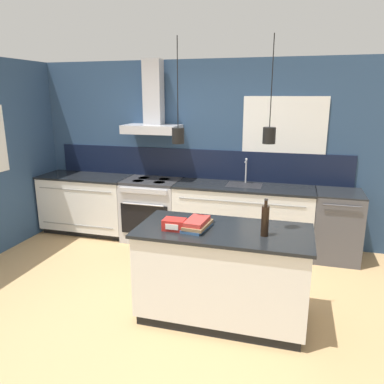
% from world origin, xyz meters
% --- Properties ---
extents(ground_plane, '(16.00, 16.00, 0.00)m').
position_xyz_m(ground_plane, '(0.00, 0.00, 0.00)').
color(ground_plane, tan).
rests_on(ground_plane, ground).
extents(wall_back, '(5.60, 2.21, 2.60)m').
position_xyz_m(wall_back, '(-0.03, 2.00, 1.35)').
color(wall_back, navy).
rests_on(wall_back, ground_plane).
extents(counter_run_left, '(1.38, 0.64, 0.91)m').
position_xyz_m(counter_run_left, '(-1.68, 1.69, 0.46)').
color(counter_run_left, black).
rests_on(counter_run_left, ground_plane).
extents(counter_run_sink, '(1.90, 0.64, 1.26)m').
position_xyz_m(counter_run_sink, '(0.77, 1.69, 0.46)').
color(counter_run_sink, black).
rests_on(counter_run_sink, ground_plane).
extents(oven_range, '(0.82, 0.66, 0.91)m').
position_xyz_m(oven_range, '(-0.59, 1.69, 0.46)').
color(oven_range, '#B5B5BA').
rests_on(oven_range, ground_plane).
extents(dishwasher, '(0.59, 0.65, 0.91)m').
position_xyz_m(dishwasher, '(2.01, 1.69, 0.46)').
color(dishwasher, '#4C4C51').
rests_on(dishwasher, ground_plane).
extents(kitchen_island, '(1.62, 0.79, 0.91)m').
position_xyz_m(kitchen_island, '(0.83, -0.06, 0.46)').
color(kitchen_island, black).
rests_on(kitchen_island, ground_plane).
extents(bottle_on_island, '(0.07, 0.07, 0.34)m').
position_xyz_m(bottle_on_island, '(1.20, -0.13, 1.05)').
color(bottle_on_island, black).
rests_on(bottle_on_island, kitchen_island).
extents(book_stack, '(0.24, 0.36, 0.10)m').
position_xyz_m(book_stack, '(0.59, -0.12, 0.96)').
color(book_stack, '#335684').
rests_on(book_stack, kitchen_island).
extents(red_supply_box, '(0.20, 0.15, 0.10)m').
position_xyz_m(red_supply_box, '(0.39, -0.19, 0.96)').
color(red_supply_box, red).
rests_on(red_supply_box, kitchen_island).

